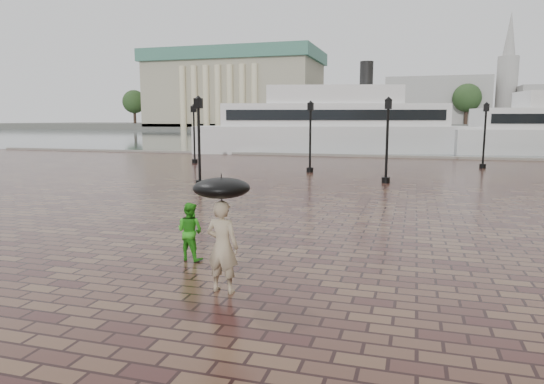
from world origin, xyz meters
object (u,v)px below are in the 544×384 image
(street_lamps, at_px, (315,136))
(adult_pedestrian, at_px, (222,247))
(child_pedestrian, at_px, (190,231))
(ferry_near, at_px, (333,125))

(street_lamps, relative_size, adult_pedestrian, 11.74)
(child_pedestrian, distance_m, ferry_near, 39.78)
(child_pedestrian, height_order, ferry_near, ferry_near)
(child_pedestrian, xyz_separation_m, ferry_near, (-3.15, 39.60, 2.05))
(adult_pedestrian, xyz_separation_m, ferry_near, (-4.75, 41.44, 1.84))
(child_pedestrian, relative_size, ferry_near, 0.05)
(adult_pedestrian, distance_m, ferry_near, 41.75)
(street_lamps, xyz_separation_m, ferry_near, (-2.22, 19.93, 0.42))
(street_lamps, height_order, ferry_near, ferry_near)
(adult_pedestrian, relative_size, ferry_near, 0.06)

